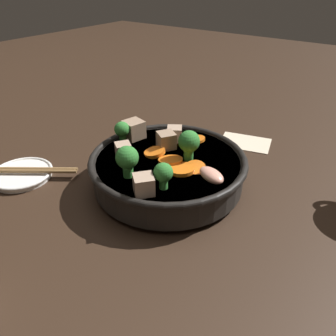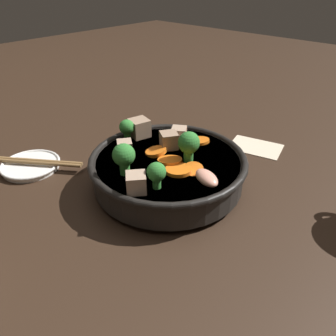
# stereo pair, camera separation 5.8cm
# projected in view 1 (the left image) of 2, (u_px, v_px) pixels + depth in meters

# --- Properties ---
(ground_plane) EXTENTS (3.00, 3.00, 0.00)m
(ground_plane) POSITION_uv_depth(u_px,v_px,m) (168.00, 186.00, 0.60)
(ground_plane) COLOR black
(stirfry_bowl) EXTENTS (0.28, 0.28, 0.11)m
(stirfry_bowl) POSITION_uv_depth(u_px,v_px,m) (167.00, 167.00, 0.58)
(stirfry_bowl) COLOR black
(stirfry_bowl) RESTS_ON ground_plane
(side_saucer) EXTENTS (0.11, 0.11, 0.01)m
(side_saucer) POSITION_uv_depth(u_px,v_px,m) (22.00, 174.00, 0.62)
(side_saucer) COLOR white
(side_saucer) RESTS_ON ground_plane
(napkin) EXTENTS (0.13, 0.10, 0.00)m
(napkin) POSITION_uv_depth(u_px,v_px,m) (245.00, 142.00, 0.75)
(napkin) COLOR beige
(napkin) RESTS_ON ground_plane
(chopsticks_pair) EXTENTS (0.18, 0.14, 0.01)m
(chopsticks_pair) POSITION_uv_depth(u_px,v_px,m) (21.00, 170.00, 0.62)
(chopsticks_pair) COLOR olive
(chopsticks_pair) RESTS_ON side_saucer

